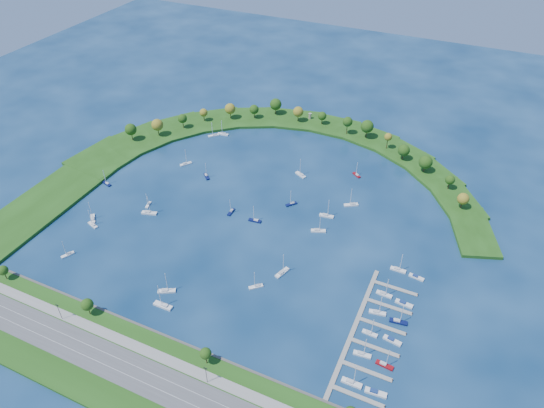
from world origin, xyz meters
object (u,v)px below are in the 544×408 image
at_px(moored_boat_19, 166,291).
at_px(docked_boat_9, 404,303).
at_px(docked_boat_6, 377,312).
at_px(docked_boat_2, 362,354).
at_px(moored_boat_9, 206,176).
at_px(moored_boat_15, 214,135).
at_px(moored_boat_10, 301,174).
at_px(moored_boat_12, 223,134).
at_px(docked_boat_10, 398,269).
at_px(docked_boat_8, 384,294).
at_px(docked_boat_11, 416,277).
at_px(moored_boat_4, 291,204).
at_px(docked_boat_5, 392,340).
at_px(moored_boat_0, 93,218).
at_px(moored_boat_20, 255,220).
at_px(docked_boat_1, 375,392).
at_px(moored_boat_18, 107,183).
at_px(moored_boat_8, 357,175).
at_px(dock_system, 369,333).
at_px(moored_boat_16, 68,254).
at_px(moored_boat_7, 318,230).
at_px(docked_boat_0, 352,382).
at_px(docked_boat_4, 370,333).
at_px(moored_boat_14, 231,211).
at_px(docked_boat_3, 385,365).
at_px(moored_boat_6, 256,286).
at_px(moored_boat_1, 93,225).
at_px(docked_boat_7, 398,321).
at_px(harbor_tower, 310,116).
at_px(moored_boat_3, 163,305).
at_px(moored_boat_11, 326,215).
at_px(moored_boat_13, 149,212).
at_px(moored_boat_2, 148,204).
at_px(moored_boat_21, 186,164).
at_px(moored_boat_17, 282,272).

bearing_deg(moored_boat_19, docked_boat_9, -8.20).
bearing_deg(docked_boat_6, docked_boat_2, -99.29).
relative_size(moored_boat_9, docked_boat_9, 1.28).
bearing_deg(moored_boat_15, moored_boat_10, 120.43).
distance_m(moored_boat_12, docked_boat_10, 177.49).
height_order(docked_boat_6, docked_boat_8, docked_boat_6).
bearing_deg(docked_boat_11, docked_boat_10, -179.76).
xyz_separation_m(moored_boat_4, docked_boat_5, (81.81, -74.64, -0.23)).
distance_m(moored_boat_0, moored_boat_20, 97.44).
xyz_separation_m(moored_boat_15, docked_boat_8, (158.01, -101.96, 0.00)).
bearing_deg(docked_boat_1, moored_boat_12, 130.91).
height_order(moored_boat_18, docked_boat_5, moored_boat_18).
xyz_separation_m(moored_boat_8, moored_boat_9, (-91.33, -43.70, 0.03)).
relative_size(moored_boat_0, docked_boat_6, 1.05).
distance_m(dock_system, moored_boat_16, 166.49).
relative_size(moored_boat_7, docked_boat_0, 0.97).
distance_m(moored_boat_18, docked_boat_0, 203.79).
bearing_deg(docked_boat_6, docked_boat_1, -85.27).
distance_m(moored_boat_15, docked_boat_4, 203.57).
xyz_separation_m(moored_boat_10, moored_boat_14, (-23.72, -54.57, -0.06)).
bearing_deg(docked_boat_3, docked_boat_4, 132.88).
xyz_separation_m(moored_boat_7, docked_boat_3, (57.81, -72.01, -0.03)).
xyz_separation_m(moored_boat_6, docked_boat_1, (71.49, -32.36, -0.19)).
xyz_separation_m(moored_boat_1, docked_boat_3, (180.80, -21.24, 0.00)).
relative_size(moored_boat_8, moored_boat_12, 0.84).
height_order(docked_boat_7, docked_boat_10, docked_boat_7).
height_order(harbor_tower, moored_boat_4, moored_boat_4).
xyz_separation_m(docked_boat_3, docked_boat_6, (-10.50, 27.25, 0.01)).
bearing_deg(moored_boat_3, docked_boat_4, -165.17).
bearing_deg(moored_boat_11, docked_boat_10, -36.05).
distance_m(moored_boat_6, moored_boat_13, 89.72).
relative_size(moored_boat_2, docked_boat_3, 0.81).
relative_size(docked_boat_3, docked_boat_8, 0.98).
relative_size(moored_boat_16, moored_boat_21, 0.87).
xyz_separation_m(dock_system, moored_boat_17, (-52.57, 18.50, 0.59)).
height_order(moored_boat_11, moored_boat_14, moored_boat_11).
xyz_separation_m(moored_boat_18, docked_boat_4, (190.47, -44.33, -0.01)).
xyz_separation_m(docked_boat_6, docked_boat_11, (12.37, 31.58, -0.31)).
xyz_separation_m(moored_boat_11, docked_boat_4, (47.57, -73.11, -0.06)).
xyz_separation_m(moored_boat_3, docked_boat_2, (97.07, 13.89, -0.09)).
height_order(moored_boat_3, moored_boat_16, moored_boat_3).
height_order(moored_boat_9, moored_boat_19, moored_boat_19).
bearing_deg(moored_boat_11, docked_boat_3, -64.09).
height_order(moored_boat_6, moored_boat_16, moored_boat_6).
bearing_deg(moored_boat_14, docked_boat_7, 68.80).
relative_size(moored_boat_8, docked_boat_7, 0.81).
bearing_deg(moored_boat_3, moored_boat_19, -65.98).
distance_m(moored_boat_9, docked_boat_7, 160.16).
bearing_deg(moored_boat_15, docked_boat_6, 99.30).
distance_m(moored_boat_4, moored_boat_20, 27.55).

